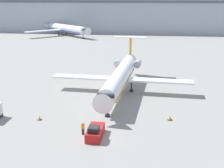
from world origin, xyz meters
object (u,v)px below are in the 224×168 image
at_px(airplane_main, 121,76).
at_px(worker_near_tug, 83,128).
at_px(traffic_cone_left, 40,118).
at_px(traffic_cone_right, 170,118).
at_px(airplane_parked_far_left, 64,28).
at_px(pushback_tug, 95,132).

relative_size(airplane_main, worker_near_tug, 17.63).
bearing_deg(traffic_cone_left, traffic_cone_right, 7.28).
relative_size(airplane_main, traffic_cone_left, 47.55).
distance_m(airplane_main, worker_near_tug, 19.79).
bearing_deg(worker_near_tug, airplane_parked_far_left, 107.28).
relative_size(worker_near_tug, traffic_cone_left, 2.70).
bearing_deg(pushback_tug, traffic_cone_right, 35.37).
distance_m(airplane_main, airplane_parked_far_left, 91.99).
bearing_deg(traffic_cone_left, pushback_tug, -26.59).
height_order(airplane_main, traffic_cone_left, airplane_main).
bearing_deg(airplane_parked_far_left, traffic_cone_right, -65.55).
relative_size(airplane_main, airplane_parked_far_left, 1.00).
xyz_separation_m(pushback_tug, worker_near_tug, (-1.77, 0.55, 0.22)).
relative_size(worker_near_tug, traffic_cone_right, 2.40).
bearing_deg(traffic_cone_right, pushback_tug, -144.63).
distance_m(worker_near_tug, traffic_cone_right, 13.70).
xyz_separation_m(traffic_cone_left, airplane_parked_far_left, (-24.77, 100.10, 3.14)).
relative_size(airplane_main, traffic_cone_right, 42.30).
xyz_separation_m(airplane_main, traffic_cone_right, (8.89, -12.73, -2.92)).
height_order(worker_near_tug, traffic_cone_left, worker_near_tug).
distance_m(airplane_main, pushback_tug, 20.16).
distance_m(airplane_main, traffic_cone_left, 18.86).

